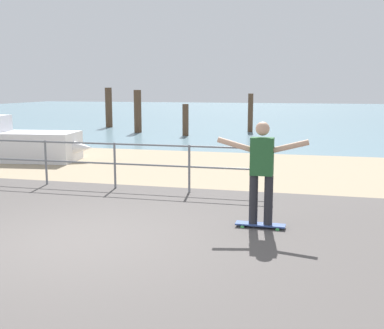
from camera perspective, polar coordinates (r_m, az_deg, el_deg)
ground_plane at (r=6.54m, az=-18.11°, el=-11.55°), size 24.00×10.00×0.04m
beach_strip at (r=13.75m, az=-0.22°, el=-0.21°), size 24.00×6.00×0.04m
sea_surface at (r=41.34m, az=9.43°, el=6.05°), size 72.00×50.00×0.04m
railing_fence at (r=11.09m, az=-13.31°, el=0.89°), size 8.62×0.05×1.05m
sailboat at (r=15.72m, az=-20.81°, el=2.33°), size 5.04×1.89×5.79m
skateboard at (r=7.84m, az=8.17°, el=-7.14°), size 0.80×0.22×0.08m
skateboarder at (r=7.63m, az=8.34°, el=-0.28°), size 1.45×0.22×1.65m
groyne_post_0 at (r=27.14m, az=-9.93°, el=6.72°), size 0.38×0.38×2.21m
groyne_post_1 at (r=23.74m, az=-6.52°, el=6.31°), size 0.36×0.36×2.11m
groyne_post_2 at (r=22.08m, az=-0.78°, el=5.33°), size 0.28×0.28×1.48m
groyne_post_3 at (r=24.10m, az=7.01°, el=6.14°), size 0.26×0.26×1.93m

